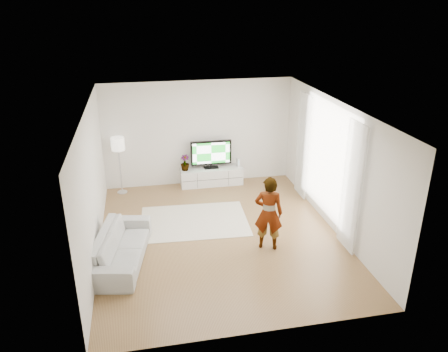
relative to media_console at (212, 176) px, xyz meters
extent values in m
plane|color=olive|center=(-0.30, -2.76, -0.24)|extent=(6.00, 6.00, 0.00)
plane|color=white|center=(-0.30, -2.76, 2.56)|extent=(6.00, 6.00, 0.00)
cube|color=silver|center=(-2.80, -2.76, 1.16)|extent=(0.02, 6.00, 2.80)
cube|color=silver|center=(2.20, -2.76, 1.16)|extent=(0.02, 6.00, 2.80)
cube|color=silver|center=(-0.30, 0.24, 1.16)|extent=(5.00, 0.02, 2.80)
cube|color=silver|center=(-0.30, -5.76, 1.16)|extent=(5.00, 0.02, 2.80)
cube|color=white|center=(2.18, -2.46, 1.21)|extent=(0.01, 2.60, 2.50)
cube|color=white|center=(2.10, -3.76, 1.11)|extent=(0.04, 0.70, 2.60)
cube|color=white|center=(2.10, -1.16, 1.11)|extent=(0.04, 0.70, 2.60)
cube|color=silver|center=(0.00, 0.00, 0.00)|extent=(1.68, 0.47, 0.47)
cube|color=black|center=(0.00, -0.24, 0.00)|extent=(1.63, 0.00, 0.01)
cube|color=black|center=(-0.42, -0.24, 0.00)|extent=(0.01, 0.00, 0.42)
cube|color=black|center=(0.42, -0.24, 0.00)|extent=(0.01, 0.00, 0.42)
cube|color=black|center=(0.00, 0.03, 0.25)|extent=(0.39, 0.22, 0.02)
cube|color=black|center=(0.00, 0.03, 0.29)|extent=(0.08, 0.05, 0.08)
cube|color=black|center=(0.00, 0.03, 0.67)|extent=(1.10, 0.06, 0.67)
cube|color=#179122|center=(0.00, 0.00, 0.67)|extent=(1.00, 0.01, 0.57)
cube|color=white|center=(0.73, 0.00, 0.35)|extent=(0.08, 0.17, 0.23)
cube|color=#4CB2FF|center=(0.73, -0.09, 0.37)|extent=(0.01, 0.00, 0.12)
imported|color=#3F7238|center=(-0.71, 0.00, 0.45)|extent=(0.29, 0.29, 0.42)
cube|color=beige|center=(-0.75, -2.02, -0.23)|extent=(2.49, 1.86, 0.01)
imported|color=#334772|center=(0.56, -3.43, 0.55)|extent=(0.66, 0.55, 1.55)
imported|color=#A7A7A2|center=(-2.34, -3.34, 0.08)|extent=(1.23, 2.26, 0.63)
cylinder|color=silver|center=(-2.39, -0.06, -0.23)|extent=(0.26, 0.26, 0.02)
cylinder|color=silver|center=(-2.39, -0.06, 0.36)|extent=(0.03, 0.03, 1.16)
cylinder|color=white|center=(-2.39, -0.06, 1.10)|extent=(0.33, 0.33, 0.32)
camera|label=1|loc=(-1.82, -10.81, 4.52)|focal=35.00mm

